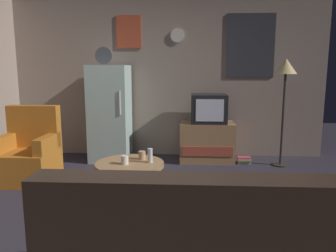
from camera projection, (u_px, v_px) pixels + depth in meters
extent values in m
plane|color=#2D2833|center=(149.00, 216.00, 3.23)|extent=(12.00, 12.00, 0.00)
cube|color=gray|center=(165.00, 76.00, 5.42)|extent=(5.20, 0.10, 2.66)
cube|color=#333338|center=(251.00, 46.00, 5.20)|extent=(0.76, 0.02, 1.00)
cube|color=#C64C2D|center=(129.00, 32.00, 5.28)|extent=(0.40, 0.02, 0.52)
cylinder|color=silver|center=(177.00, 35.00, 5.24)|extent=(0.22, 0.03, 0.22)
cube|color=silver|center=(110.00, 113.00, 5.15)|extent=(0.60, 0.60, 1.50)
cylinder|color=silver|center=(120.00, 103.00, 4.81)|extent=(0.02, 0.02, 0.36)
cylinder|color=#4C4C51|center=(104.00, 56.00, 4.93)|extent=(0.26, 0.04, 0.26)
cube|color=#9E754C|center=(207.00, 142.00, 5.15)|extent=(0.84, 0.52, 0.62)
cube|color=#AD4733|center=(208.00, 152.00, 4.90)|extent=(0.76, 0.01, 0.15)
cube|color=black|center=(209.00, 108.00, 5.06)|extent=(0.54, 0.50, 0.44)
cube|color=silver|center=(210.00, 110.00, 4.81)|extent=(0.41, 0.01, 0.33)
cylinder|color=#332D28|center=(280.00, 165.00, 4.95)|extent=(0.24, 0.24, 0.02)
cylinder|color=#332D28|center=(283.00, 120.00, 4.83)|extent=(0.04, 0.04, 1.40)
cone|color=#F2D18C|center=(286.00, 66.00, 4.70)|extent=(0.32, 0.32, 0.22)
cylinder|color=#9E754C|center=(130.00, 203.00, 3.48)|extent=(0.72, 0.72, 0.04)
cylinder|color=#9E754C|center=(130.00, 184.00, 3.44)|extent=(0.24, 0.24, 0.43)
cylinder|color=#9E754C|center=(130.00, 164.00, 3.41)|extent=(0.72, 0.72, 0.04)
cylinder|color=silver|center=(150.00, 156.00, 3.40)|extent=(0.05, 0.05, 0.15)
cylinder|color=silver|center=(125.00, 160.00, 3.34)|extent=(0.08, 0.08, 0.09)
cylinder|color=tan|center=(142.00, 155.00, 3.52)|extent=(0.08, 0.08, 0.09)
cube|color=#B2661E|center=(28.00, 166.00, 4.22)|extent=(0.68, 0.68, 0.40)
cube|color=#B2661E|center=(34.00, 126.00, 4.39)|extent=(0.68, 0.16, 0.56)
cube|color=#B2661E|center=(5.00, 143.00, 4.18)|extent=(0.12, 0.60, 0.20)
cube|color=#B2661E|center=(47.00, 144.00, 4.15)|extent=(0.12, 0.60, 0.20)
cube|color=#38281E|center=(206.00, 229.00, 1.58)|extent=(1.70, 0.20, 0.52)
cube|color=#C6A7B2|center=(244.00, 162.00, 5.05)|extent=(0.19, 0.13, 0.03)
cube|color=#39A6CA|center=(244.00, 161.00, 5.05)|extent=(0.16, 0.15, 0.02)
cube|color=gold|center=(244.00, 159.00, 5.04)|extent=(0.19, 0.17, 0.03)
cube|color=#B24867|center=(244.00, 157.00, 5.04)|extent=(0.20, 0.15, 0.03)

